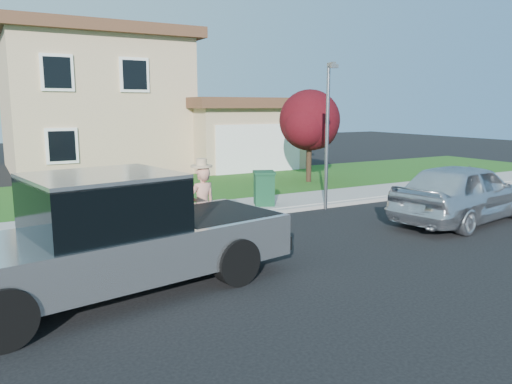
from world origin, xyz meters
TOP-DOWN VIEW (x-y plane):
  - ground at (0.00, 0.00)m, footprint 80.00×80.00m
  - curb at (1.00, 2.90)m, footprint 40.00×0.20m
  - sidewalk at (1.00, 4.00)m, footprint 40.00×2.00m
  - lawn at (1.00, 8.50)m, footprint 40.00×7.00m
  - house at (1.31, 16.38)m, footprint 14.00×11.30m
  - pickup_truck at (-3.43, -1.29)m, footprint 6.74×3.25m
  - woman at (-0.85, 0.80)m, footprint 0.73×0.53m
  - sedan at (6.50, -0.61)m, footprint 5.28×2.82m
  - ornamental_tree at (6.83, 7.30)m, footprint 2.79×2.52m
  - trash_bin at (2.49, 3.66)m, footprint 0.90×0.95m
  - street_lamp at (4.22, 2.70)m, footprint 0.32×0.59m

SIDE VIEW (x-z plane):
  - ground at x=0.00m, z-range 0.00..0.00m
  - lawn at x=1.00m, z-range 0.00..0.10m
  - curb at x=1.00m, z-range 0.00..0.12m
  - sidewalk at x=1.00m, z-range 0.00..0.15m
  - trash_bin at x=2.49m, z-range 0.16..1.23m
  - sedan at x=6.50m, z-range 0.00..1.71m
  - woman at x=-0.85m, z-range -0.05..2.00m
  - pickup_truck at x=-3.43m, z-range -0.07..2.06m
  - ornamental_tree at x=6.83m, z-range 0.63..4.46m
  - street_lamp at x=4.22m, z-range 0.32..4.86m
  - house at x=1.31m, z-range -0.26..6.59m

